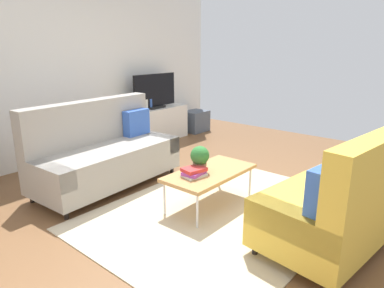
% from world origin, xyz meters
% --- Properties ---
extents(ground_plane, '(7.68, 7.68, 0.00)m').
position_xyz_m(ground_plane, '(0.00, 0.00, 0.00)').
color(ground_plane, brown).
extents(wall_far, '(6.40, 0.12, 2.90)m').
position_xyz_m(wall_far, '(0.00, 2.80, 1.45)').
color(wall_far, white).
rests_on(wall_far, ground_plane).
extents(area_rug, '(2.90, 2.20, 0.01)m').
position_xyz_m(area_rug, '(-0.15, -0.28, 0.01)').
color(area_rug, beige).
rests_on(area_rug, ground_plane).
extents(couch_beige, '(1.95, 0.95, 1.10)m').
position_xyz_m(couch_beige, '(-0.49, 1.34, 0.44)').
color(couch_beige, gray).
rests_on(couch_beige, ground_plane).
extents(couch_green, '(1.99, 1.07, 1.10)m').
position_xyz_m(couch_green, '(0.18, -1.50, 0.44)').
color(couch_green, gold).
rests_on(couch_green, ground_plane).
extents(coffee_table, '(1.10, 0.56, 0.42)m').
position_xyz_m(coffee_table, '(-0.10, -0.08, 0.39)').
color(coffee_table, '#B7844C').
rests_on(coffee_table, ground_plane).
extents(tv_console, '(1.40, 0.44, 0.64)m').
position_xyz_m(tv_console, '(1.48, 2.46, 0.32)').
color(tv_console, silver).
rests_on(tv_console, ground_plane).
extents(tv, '(1.00, 0.20, 0.64)m').
position_xyz_m(tv, '(1.48, 2.44, 0.95)').
color(tv, black).
rests_on(tv, tv_console).
extents(storage_trunk, '(0.52, 0.40, 0.44)m').
position_xyz_m(storage_trunk, '(2.58, 2.36, 0.22)').
color(storage_trunk, '#4C5666').
rests_on(storage_trunk, ground_plane).
extents(potted_plant, '(0.21, 0.21, 0.30)m').
position_xyz_m(potted_plant, '(-0.19, -0.01, 0.58)').
color(potted_plant, brown).
rests_on(potted_plant, coffee_table).
extents(table_book_0, '(0.27, 0.22, 0.02)m').
position_xyz_m(table_book_0, '(-0.34, -0.05, 0.43)').
color(table_book_0, silver).
rests_on(table_book_0, coffee_table).
extents(table_book_1, '(0.26, 0.21, 0.03)m').
position_xyz_m(table_book_1, '(-0.34, -0.05, 0.46)').
color(table_book_1, purple).
rests_on(table_book_1, table_book_0).
extents(table_book_2, '(0.27, 0.23, 0.04)m').
position_xyz_m(table_book_2, '(-0.34, -0.05, 0.50)').
color(table_book_2, red).
rests_on(table_book_2, table_book_1).
extents(vase_0, '(0.10, 0.10, 0.15)m').
position_xyz_m(vase_0, '(0.90, 2.51, 0.71)').
color(vase_0, '#33B29E').
rests_on(vase_0, tv_console).
extents(vase_1, '(0.12, 0.12, 0.20)m').
position_xyz_m(vase_1, '(1.06, 2.51, 0.74)').
color(vase_1, '#B24C4C').
rests_on(vase_1, tv_console).
extents(bottle_0, '(0.06, 0.06, 0.20)m').
position_xyz_m(bottle_0, '(1.24, 2.42, 0.74)').
color(bottle_0, silver).
rests_on(bottle_0, tv_console).
extents(bottle_1, '(0.05, 0.05, 0.19)m').
position_xyz_m(bottle_1, '(1.35, 2.42, 0.74)').
color(bottle_1, '#3359B2').
rests_on(bottle_1, tv_console).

